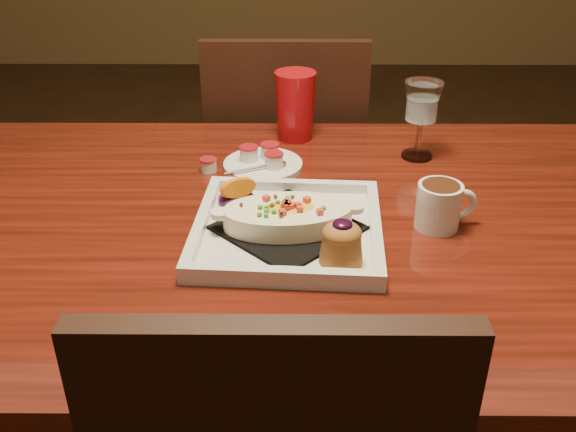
{
  "coord_description": "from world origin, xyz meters",
  "views": [
    {
      "loc": [
        0.02,
        -0.97,
        1.31
      ],
      "look_at": [
        0.01,
        -0.03,
        0.77
      ],
      "focal_mm": 40.0,
      "sensor_mm": 36.0,
      "label": 1
    }
  ],
  "objects_px": {
    "table": "(283,264)",
    "saucer": "(263,162)",
    "red_tumbler": "(295,106)",
    "plate": "(292,225)",
    "goblet": "(422,106)",
    "chair_far": "(286,181)",
    "coffee_mug": "(440,204)"
  },
  "relations": [
    {
      "from": "red_tumbler",
      "to": "saucer",
      "type": "bearing_deg",
      "value": -112.61
    },
    {
      "from": "chair_far",
      "to": "plate",
      "type": "xyz_separation_m",
      "value": [
        0.02,
        -0.69,
        0.27
      ]
    },
    {
      "from": "goblet",
      "to": "saucer",
      "type": "relative_size",
      "value": 1.01
    },
    {
      "from": "plate",
      "to": "chair_far",
      "type": "bearing_deg",
      "value": 94.84
    },
    {
      "from": "plate",
      "to": "goblet",
      "type": "bearing_deg",
      "value": 54.73
    },
    {
      "from": "goblet",
      "to": "red_tumbler",
      "type": "distance_m",
      "value": 0.28
    },
    {
      "from": "plate",
      "to": "coffee_mug",
      "type": "relative_size",
      "value": 3.05
    },
    {
      "from": "table",
      "to": "red_tumbler",
      "type": "xyz_separation_m",
      "value": [
        0.02,
        0.36,
        0.17
      ]
    },
    {
      "from": "plate",
      "to": "goblet",
      "type": "height_order",
      "value": "goblet"
    },
    {
      "from": "chair_far",
      "to": "goblet",
      "type": "bearing_deg",
      "value": 127.04
    },
    {
      "from": "table",
      "to": "saucer",
      "type": "distance_m",
      "value": 0.24
    },
    {
      "from": "chair_far",
      "to": "coffee_mug",
      "type": "xyz_separation_m",
      "value": [
        0.27,
        -0.66,
        0.29
      ]
    },
    {
      "from": "plate",
      "to": "saucer",
      "type": "bearing_deg",
      "value": 105.8
    },
    {
      "from": "coffee_mug",
      "to": "saucer",
      "type": "height_order",
      "value": "coffee_mug"
    },
    {
      "from": "goblet",
      "to": "saucer",
      "type": "xyz_separation_m",
      "value": [
        -0.32,
        -0.06,
        -0.1
      ]
    },
    {
      "from": "chair_far",
      "to": "plate",
      "type": "bearing_deg",
      "value": 91.34
    },
    {
      "from": "table",
      "to": "red_tumbler",
      "type": "distance_m",
      "value": 0.4
    },
    {
      "from": "table",
      "to": "plate",
      "type": "bearing_deg",
      "value": -75.97
    },
    {
      "from": "chair_far",
      "to": "saucer",
      "type": "distance_m",
      "value": 0.5
    },
    {
      "from": "saucer",
      "to": "goblet",
      "type": "bearing_deg",
      "value": 9.87
    },
    {
      "from": "chair_far",
      "to": "table",
      "type": "bearing_deg",
      "value": 90.0
    },
    {
      "from": "plate",
      "to": "saucer",
      "type": "height_order",
      "value": "plate"
    },
    {
      "from": "chair_far",
      "to": "red_tumbler",
      "type": "distance_m",
      "value": 0.42
    },
    {
      "from": "table",
      "to": "coffee_mug",
      "type": "relative_size",
      "value": 14.13
    },
    {
      "from": "goblet",
      "to": "red_tumbler",
      "type": "height_order",
      "value": "goblet"
    },
    {
      "from": "table",
      "to": "chair_far",
      "type": "bearing_deg",
      "value": 90.0
    },
    {
      "from": "chair_far",
      "to": "coffee_mug",
      "type": "distance_m",
      "value": 0.76
    },
    {
      "from": "table",
      "to": "plate",
      "type": "relative_size",
      "value": 4.63
    },
    {
      "from": "saucer",
      "to": "red_tumbler",
      "type": "bearing_deg",
      "value": 67.39
    },
    {
      "from": "table",
      "to": "saucer",
      "type": "bearing_deg",
      "value": 101.74
    },
    {
      "from": "table",
      "to": "goblet",
      "type": "distance_m",
      "value": 0.44
    },
    {
      "from": "coffee_mug",
      "to": "red_tumbler",
      "type": "relative_size",
      "value": 0.71
    }
  ]
}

